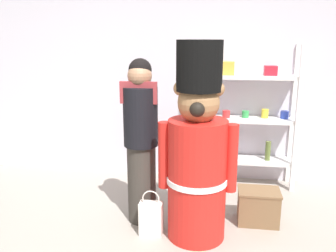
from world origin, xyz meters
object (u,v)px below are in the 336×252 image
(teddy_bear_guard, at_px, (197,155))
(person_shopper, at_px, (141,139))
(shopping_bag, at_px, (151,218))
(merchandise_shelf, at_px, (244,115))
(display_crate, at_px, (258,206))

(teddy_bear_guard, distance_m, person_shopper, 0.60)
(person_shopper, height_order, shopping_bag, person_shopper)
(merchandise_shelf, relative_size, person_shopper, 1.07)
(teddy_bear_guard, xyz_separation_m, display_crate, (0.58, 0.33, -0.61))
(person_shopper, bearing_deg, merchandise_shelf, 46.60)
(person_shopper, relative_size, display_crate, 3.97)
(merchandise_shelf, bearing_deg, shopping_bag, -123.37)
(teddy_bear_guard, xyz_separation_m, shopping_bag, (-0.41, -0.04, -0.61))
(teddy_bear_guard, relative_size, person_shopper, 1.10)
(merchandise_shelf, xyz_separation_m, shopping_bag, (-0.88, -1.34, -0.70))
(merchandise_shelf, distance_m, person_shopper, 1.49)
(teddy_bear_guard, height_order, shopping_bag, teddy_bear_guard)
(person_shopper, distance_m, shopping_bag, 0.74)
(teddy_bear_guard, distance_m, display_crate, 0.90)
(person_shopper, xyz_separation_m, display_crate, (1.13, 0.11, -0.67))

